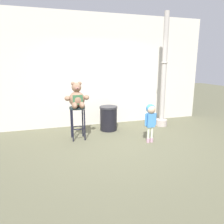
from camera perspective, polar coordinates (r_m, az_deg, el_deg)
The scene contains 7 objects.
ground_plane at distance 4.80m, azimuth 2.57°, elevation -8.83°, with size 24.00×24.00×0.00m, color #5B5A43.
building_wall at distance 6.32m, azimuth -3.36°, elevation 10.92°, with size 6.44×0.30×3.12m, color beige.
bar_stool_with_teddy at distance 5.08m, azimuth -9.20°, elevation -1.21°, with size 0.37×0.37×0.78m.
teddy_bear at distance 4.96m, azimuth -9.33°, elevation 3.71°, with size 0.56×0.51×0.59m.
child_walking at distance 4.86m, azimuth 10.30°, elevation -0.75°, with size 0.28×0.23×0.89m.
trash_bin at distance 5.74m, azimuth -0.94°, elevation -1.66°, with size 0.48×0.48×0.65m.
lamppost at distance 6.17m, azimuth 13.58°, elevation 7.68°, with size 0.32×0.32×3.11m.
Camera 1 is at (-1.53, -4.19, 1.78)m, focal length 34.20 mm.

